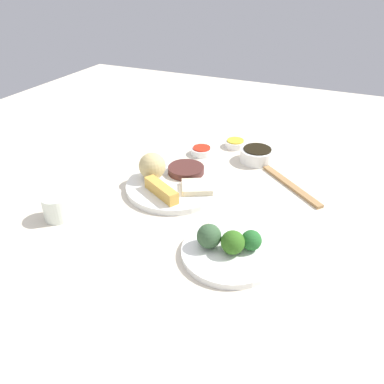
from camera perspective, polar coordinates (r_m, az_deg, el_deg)
tabletop at (r=1.02m, az=0.12°, el=-0.21°), size 2.20×2.20×0.02m
main_plate at (r=1.02m, az=-2.66°, el=0.91°), size 0.26×0.26×0.02m
rice_scoop at (r=1.03m, az=-6.01°, el=3.91°), size 0.07×0.07×0.07m
spring_roll at (r=0.96m, az=-4.66°, el=0.28°), size 0.08×0.12×0.03m
crab_rangoon_wonton at (r=0.98m, az=0.75°, el=0.77°), size 0.10×0.10×0.01m
stir_fry_heap at (r=1.06m, az=-0.91°, el=3.37°), size 0.10×0.10×0.02m
broccoli_plate at (r=0.80m, az=5.61°, el=-9.07°), size 0.20×0.20×0.01m
broccoli_floret_0 at (r=0.78m, az=6.17°, el=-7.57°), size 0.05×0.05×0.05m
broccoli_floret_1 at (r=0.79m, az=8.94°, el=-7.20°), size 0.04×0.04×0.04m
broccoli_floret_2 at (r=0.79m, az=2.59°, el=-6.66°), size 0.05×0.05×0.05m
soy_sauce_bowl at (r=1.18m, az=9.76°, el=5.48°), size 0.10×0.10×0.04m
soy_sauce_bowl_liquid at (r=1.17m, az=9.85°, el=6.41°), size 0.08×0.08×0.00m
sauce_ramekin_hot_mustard at (r=1.27m, az=6.54°, el=7.22°), size 0.07×0.07×0.02m
sauce_ramekin_hot_mustard_liquid at (r=1.26m, az=6.57°, el=7.72°), size 0.06×0.06×0.00m
sauce_ramekin_sweet_and_sour at (r=1.21m, az=1.47°, el=6.15°), size 0.07×0.07×0.02m
sauce_ramekin_sweet_and_sour_liquid at (r=1.20m, az=1.47°, el=6.67°), size 0.06×0.06×0.00m
teacup at (r=0.95m, az=-19.67°, el=-2.16°), size 0.07×0.07×0.06m
chopsticks_pair at (r=1.06m, az=14.69°, el=0.96°), size 0.17×0.19×0.01m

